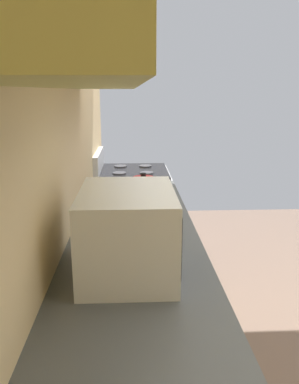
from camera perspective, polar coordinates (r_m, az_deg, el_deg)
name	(u,v)px	position (r m, az deg, el deg)	size (l,w,h in m)	color
wall_back	(53,157)	(1.78, -14.39, 5.10)	(4.05, 0.12, 2.56)	beige
counter_run	(135,376)	(1.71, -2.25, -25.93)	(3.08, 0.63, 0.90)	#CDBD64
oven_range	(133,221)	(3.34, -2.43, -4.34)	(0.66, 0.63, 1.08)	#B7BABF
microwave	(128,232)	(1.43, -3.23, -5.98)	(0.46, 0.36, 0.32)	white
bowl	(145,213)	(2.04, -0.63, -3.25)	(0.12, 0.12, 0.06)	#D84C47
kettle	(143,189)	(2.34, -0.93, 0.42)	(0.18, 0.13, 0.18)	red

